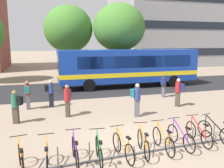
# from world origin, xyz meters

# --- Properties ---
(ground) EXTENTS (200.00, 200.00, 0.00)m
(ground) POSITION_xyz_m (0.00, 0.00, 0.00)
(ground) COLOR gray
(bus_lane_asphalt) EXTENTS (80.00, 7.20, 0.01)m
(bus_lane_asphalt) POSITION_xyz_m (0.00, 11.40, 0.00)
(bus_lane_asphalt) COLOR #232326
(bus_lane_asphalt) RESTS_ON ground
(city_bus) EXTENTS (12.03, 2.61, 3.20)m
(city_bus) POSITION_xyz_m (3.80, 11.40, 1.78)
(city_bus) COLOR #14389E
(city_bus) RESTS_ON ground
(bike_rack) EXTENTS (7.99, 0.54, 0.70)m
(bike_rack) POSITION_xyz_m (-0.45, -0.78, 0.09)
(bike_rack) COLOR #47474C
(bike_rack) RESTS_ON ground
(parked_bicycle_orange_0) EXTENTS (0.52, 1.71, 0.99)m
(parked_bicycle_orange_0) POSITION_xyz_m (-4.01, -0.89, 0.38)
(parked_bicycle_orange_0) COLOR black
(parked_bicycle_orange_0) RESTS_ON ground
(parked_bicycle_orange_1) EXTENTS (0.52, 1.72, 0.99)m
(parked_bicycle_orange_1) POSITION_xyz_m (-3.26, -0.98, 0.38)
(parked_bicycle_orange_1) COLOR black
(parked_bicycle_orange_1) RESTS_ON ground
(parked_bicycle_purple_2) EXTENTS (0.52, 1.72, 0.99)m
(parked_bicycle_purple_2) POSITION_xyz_m (-2.39, -0.80, 0.38)
(parked_bicycle_purple_2) COLOR black
(parked_bicycle_purple_2) RESTS_ON ground
(parked_bicycle_green_3) EXTENTS (0.52, 1.72, 0.99)m
(parked_bicycle_green_3) POSITION_xyz_m (-1.65, -0.97, 0.38)
(parked_bicycle_green_3) COLOR black
(parked_bicycle_green_3) RESTS_ON ground
(parked_bicycle_orange_4) EXTENTS (0.52, 1.72, 0.99)m
(parked_bicycle_orange_4) POSITION_xyz_m (-0.81, -0.87, 0.38)
(parked_bicycle_orange_4) COLOR black
(parked_bicycle_orange_4) RESTS_ON ground
(parked_bicycle_orange_5) EXTENTS (0.52, 1.71, 0.99)m
(parked_bicycle_orange_5) POSITION_xyz_m (-0.03, -0.79, 0.38)
(parked_bicycle_orange_5) COLOR black
(parked_bicycle_orange_5) RESTS_ON ground
(parked_bicycle_orange_6) EXTENTS (0.52, 1.72, 0.99)m
(parked_bicycle_orange_6) POSITION_xyz_m (0.75, -0.75, 0.38)
(parked_bicycle_orange_6) COLOR black
(parked_bicycle_orange_6) RESTS_ON ground
(parked_bicycle_purple_7) EXTENTS (0.52, 1.72, 0.99)m
(parked_bicycle_purple_7) POSITION_xyz_m (1.52, -0.66, 0.38)
(parked_bicycle_purple_7) COLOR black
(parked_bicycle_purple_7) RESTS_ON ground
(parked_bicycle_red_8) EXTENTS (0.52, 1.72, 0.99)m
(parked_bicycle_red_8) POSITION_xyz_m (2.38, -0.54, 0.38)
(parked_bicycle_red_8) COLOR black
(parked_bicycle_red_8) RESTS_ON ground
(parked_bicycle_black_9) EXTENTS (0.64, 1.67, 0.99)m
(parked_bicycle_black_9) POSITION_xyz_m (3.14, -0.58, 0.38)
(parked_bicycle_black_9) COLOR black
(parked_bicycle_black_9) RESTS_ON ground
(commuter_navy_pack_0) EXTENTS (0.59, 0.58, 1.72)m
(commuter_navy_pack_0) POSITION_xyz_m (4.50, 4.38, 0.99)
(commuter_navy_pack_0) COLOR #47382D
(commuter_navy_pack_0) RESTS_ON ground
(commuter_black_pack_1) EXTENTS (0.54, 0.37, 1.64)m
(commuter_black_pack_1) POSITION_xyz_m (-2.91, 6.37, 0.95)
(commuter_black_pack_1) COLOR black
(commuter_black_pack_1) RESTS_ON ground
(commuter_black_pack_2) EXTENTS (0.60, 0.48, 1.61)m
(commuter_black_pack_2) POSITION_xyz_m (-4.58, 3.83, 0.93)
(commuter_black_pack_2) COLOR #47382D
(commuter_black_pack_2) RESTS_ON ground
(commuter_teal_pack_3) EXTENTS (0.58, 0.44, 1.76)m
(commuter_teal_pack_3) POSITION_xyz_m (1.32, 3.23, 1.02)
(commuter_teal_pack_3) COLOR #565660
(commuter_teal_pack_3) RESTS_ON ground
(commuter_navy_pack_4) EXTENTS (0.46, 0.59, 1.70)m
(commuter_navy_pack_4) POSITION_xyz_m (-2.11, 4.24, 0.98)
(commuter_navy_pack_4) COLOR #47382D
(commuter_navy_pack_4) RESTS_ON ground
(commuter_navy_pack_5) EXTENTS (0.58, 0.59, 1.66)m
(commuter_navy_pack_5) POSITION_xyz_m (4.82, 6.84, 0.95)
(commuter_navy_pack_5) COLOR #565660
(commuter_navy_pack_5) RESTS_ON ground
(commuter_teal_pack_6) EXTENTS (0.34, 0.52, 1.68)m
(commuter_teal_pack_6) POSITION_xyz_m (-4.19, 6.22, 0.97)
(commuter_teal_pack_6) COLOR #565660
(commuter_teal_pack_6) RESTS_ON ground
(street_tree_0) EXTENTS (5.20, 5.20, 7.67)m
(street_tree_0) POSITION_xyz_m (4.23, 15.35, 5.28)
(street_tree_0) COLOR brown
(street_tree_0) RESTS_ON ground
(street_tree_2) EXTENTS (4.89, 4.89, 7.56)m
(street_tree_2) POSITION_xyz_m (-0.62, 17.11, 5.16)
(street_tree_2) COLOR brown
(street_tree_2) RESTS_ON ground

